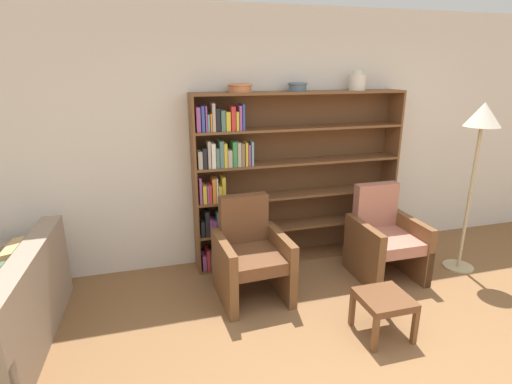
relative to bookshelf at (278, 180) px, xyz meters
name	(u,v)px	position (x,y,z in m)	size (l,w,h in m)	color
wall_back	(288,138)	(0.17, 0.17, 0.42)	(12.00, 0.06, 2.75)	silver
bookshelf	(278,180)	(0.00, 0.00, 0.00)	(2.34, 0.30, 1.90)	brown
bowl_copper	(240,87)	(-0.42, -0.02, 0.99)	(0.25, 0.25, 0.08)	#C67547
bowl_slate	(298,86)	(0.19, -0.02, 1.00)	(0.21, 0.21, 0.09)	slate
vase_tall	(357,82)	(0.89, -0.02, 1.04)	(0.18, 0.18, 0.21)	silver
armchair_leather	(251,255)	(-0.49, -0.67, -0.54)	(0.68, 0.71, 0.95)	brown
armchair_cushioned	(384,238)	(0.97, -0.67, -0.54)	(0.64, 0.68, 0.95)	brown
floor_lamp	(481,129)	(1.88, -0.78, 0.59)	(0.35, 0.35, 1.81)	tan
footstool	(384,302)	(0.39, -1.57, -0.65)	(0.40, 0.40, 0.36)	brown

